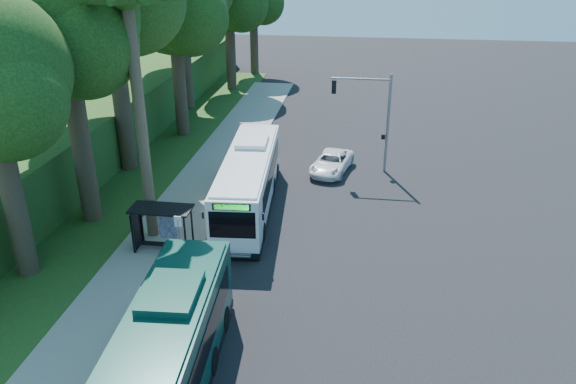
# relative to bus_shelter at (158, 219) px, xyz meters

# --- Properties ---
(ground) EXTENTS (140.00, 140.00, 0.00)m
(ground) POSITION_rel_bus_shelter_xyz_m (7.26, 2.86, -1.81)
(ground) COLOR black
(ground) RESTS_ON ground
(sidewalk) EXTENTS (4.50, 70.00, 0.12)m
(sidewalk) POSITION_rel_bus_shelter_xyz_m (-0.04, 2.86, -1.75)
(sidewalk) COLOR gray
(sidewalk) RESTS_ON ground
(red_curb) EXTENTS (0.25, 30.00, 0.13)m
(red_curb) POSITION_rel_bus_shelter_xyz_m (2.26, -1.14, -1.74)
(red_curb) COLOR maroon
(red_curb) RESTS_ON ground
(grass_verge) EXTENTS (8.00, 70.00, 0.06)m
(grass_verge) POSITION_rel_bus_shelter_xyz_m (-5.74, 7.86, -1.78)
(grass_verge) COLOR #234719
(grass_verge) RESTS_ON ground
(bus_shelter) EXTENTS (3.20, 1.51, 2.55)m
(bus_shelter) POSITION_rel_bus_shelter_xyz_m (0.00, 0.00, 0.00)
(bus_shelter) COLOR black
(bus_shelter) RESTS_ON ground
(stop_sign_pole) EXTENTS (0.35, 0.06, 3.17)m
(stop_sign_pole) POSITION_rel_bus_shelter_xyz_m (1.86, -2.14, 0.28)
(stop_sign_pole) COLOR gray
(stop_sign_pole) RESTS_ON ground
(traffic_signal_pole) EXTENTS (4.10, 0.30, 7.00)m
(traffic_signal_pole) POSITION_rel_bus_shelter_xyz_m (11.04, 12.86, 2.62)
(traffic_signal_pole) COLOR gray
(traffic_signal_pole) RESTS_ON ground
(palm_tree) EXTENTS (4.20, 4.20, 14.40)m
(palm_tree) POSITION_rel_bus_shelter_xyz_m (-0.94, 1.36, 10.57)
(palm_tree) COLOR #4C3F2D
(palm_tree) RESTS_ON ground
(hillside_backdrop) EXTENTS (24.00, 60.00, 8.80)m
(hillside_backdrop) POSITION_rel_bus_shelter_xyz_m (-19.04, 17.96, 0.63)
(hillside_backdrop) COLOR #234719
(hillside_backdrop) RESTS_ON ground
(tree_0) EXTENTS (8.40, 8.00, 15.70)m
(tree_0) POSITION_rel_bus_shelter_xyz_m (-5.14, 2.84, 9.40)
(tree_0) COLOR #382B1E
(tree_0) RESTS_ON ground
(tree_2) EXTENTS (8.82, 8.40, 15.12)m
(tree_2) POSITION_rel_bus_shelter_xyz_m (-4.64, 18.84, 8.67)
(tree_2) COLOR #382B1E
(tree_2) RESTS_ON ground
(white_bus) EXTENTS (3.64, 12.87, 3.79)m
(white_bus) POSITION_rel_bus_shelter_xyz_m (3.67, 5.75, 0.04)
(white_bus) COLOR white
(white_bus) RESTS_ON ground
(teal_bus) EXTENTS (3.55, 13.12, 3.87)m
(teal_bus) POSITION_rel_bus_shelter_xyz_m (4.03, -11.01, 0.08)
(teal_bus) COLOR #0A382E
(teal_bus) RESTS_ON ground
(pickup) EXTENTS (3.24, 5.27, 1.36)m
(pickup) POSITION_rel_bus_shelter_xyz_m (8.30, 12.28, -1.12)
(pickup) COLOR white
(pickup) RESTS_ON ground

